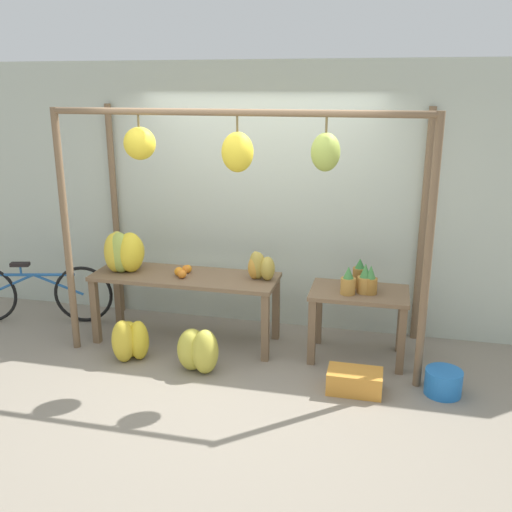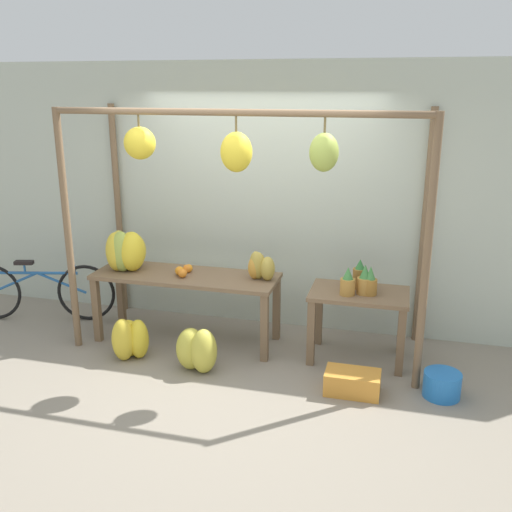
# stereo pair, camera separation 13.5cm
# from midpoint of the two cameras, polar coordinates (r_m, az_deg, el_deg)

# --- Properties ---
(ground_plane) EXTENTS (20.00, 20.00, 0.00)m
(ground_plane) POSITION_cam_midpoint_polar(r_m,az_deg,el_deg) (5.34, -3.50, -11.91)
(ground_plane) COLOR gray
(shop_wall_back) EXTENTS (8.00, 0.08, 2.80)m
(shop_wall_back) POSITION_cam_midpoint_polar(r_m,az_deg,el_deg) (6.09, -0.09, 5.80)
(shop_wall_back) COLOR #B7C1B2
(shop_wall_back) RESTS_ON ground_plane
(stall_awning) EXTENTS (3.41, 1.18, 2.36)m
(stall_awning) POSITION_cam_midpoint_polar(r_m,az_deg,el_deg) (5.17, -2.82, 7.59)
(stall_awning) COLOR brown
(stall_awning) RESTS_ON ground_plane
(display_table_main) EXTENTS (1.88, 0.62, 0.72)m
(display_table_main) POSITION_cam_midpoint_polar(r_m,az_deg,el_deg) (5.83, -7.74, -2.82)
(display_table_main) COLOR brown
(display_table_main) RESTS_ON ground_plane
(display_table_side) EXTENTS (0.92, 0.58, 0.69)m
(display_table_side) POSITION_cam_midpoint_polar(r_m,az_deg,el_deg) (5.52, 9.54, -4.91)
(display_table_side) COLOR brown
(display_table_side) RESTS_ON ground_plane
(banana_pile_on_table) EXTENTS (0.47, 0.46, 0.42)m
(banana_pile_on_table) POSITION_cam_midpoint_polar(r_m,az_deg,el_deg) (5.98, -13.66, 0.39)
(banana_pile_on_table) COLOR yellow
(banana_pile_on_table) RESTS_ON display_table_main
(orange_pile) EXTENTS (0.15, 0.26, 0.09)m
(orange_pile) POSITION_cam_midpoint_polar(r_m,az_deg,el_deg) (5.79, -7.95, -1.49)
(orange_pile) COLOR orange
(orange_pile) RESTS_ON display_table_main
(pineapple_cluster) EXTENTS (0.34, 0.34, 0.29)m
(pineapple_cluster) POSITION_cam_midpoint_polar(r_m,az_deg,el_deg) (5.41, 9.71, -2.37)
(pineapple_cluster) COLOR #B27F38
(pineapple_cluster) RESTS_ON display_table_side
(banana_pile_ground_left) EXTENTS (0.43, 0.41, 0.43)m
(banana_pile_ground_left) POSITION_cam_midpoint_polar(r_m,az_deg,el_deg) (5.69, -13.17, -8.21)
(banana_pile_ground_left) COLOR yellow
(banana_pile_ground_left) RESTS_ON ground_plane
(banana_pile_ground_right) EXTENTS (0.48, 0.37, 0.43)m
(banana_pile_ground_right) POSITION_cam_midpoint_polar(r_m,az_deg,el_deg) (5.35, -6.53, -9.38)
(banana_pile_ground_right) COLOR gold
(banana_pile_ground_right) RESTS_ON ground_plane
(fruit_crate_white) EXTENTS (0.47, 0.27, 0.20)m
(fruit_crate_white) POSITION_cam_midpoint_polar(r_m,az_deg,el_deg) (5.10, 9.07, -12.26)
(fruit_crate_white) COLOR orange
(fruit_crate_white) RESTS_ON ground_plane
(blue_bucket) EXTENTS (0.32, 0.32, 0.22)m
(blue_bucket) POSITION_cam_midpoint_polar(r_m,az_deg,el_deg) (5.24, 17.50, -11.95)
(blue_bucket) COLOR blue
(blue_bucket) RESTS_ON ground_plane
(parked_bicycle) EXTENTS (1.67, 0.44, 0.70)m
(parked_bicycle) POSITION_cam_midpoint_polar(r_m,az_deg,el_deg) (6.81, -21.74, -3.45)
(parked_bicycle) COLOR black
(parked_bicycle) RESTS_ON ground_plane
(papaya_pile) EXTENTS (0.31, 0.21, 0.28)m
(papaya_pile) POSITION_cam_midpoint_polar(r_m,az_deg,el_deg) (5.58, -0.34, -1.08)
(papaya_pile) COLOR #B2993D
(papaya_pile) RESTS_ON display_table_main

